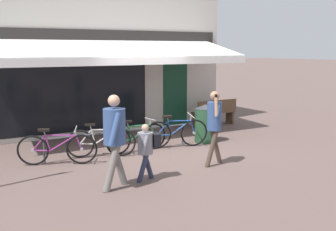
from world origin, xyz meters
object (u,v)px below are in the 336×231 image
object	(u,v)px
bicycle_purple	(57,149)
park_bench	(215,112)
pedestrian_adult	(214,119)
pedestrian_second_adult	(114,132)
bicycle_blue	(176,133)
bicycle_green	(137,138)
pedestrian_child	(147,146)
bicycle_silver	(101,142)
litter_bin	(205,123)

from	to	relation	value
bicycle_purple	park_bench	world-z (taller)	park_bench
park_bench	bicycle_purple	bearing A→B (deg)	-162.45
pedestrian_adult	pedestrian_second_adult	distance (m)	2.54
bicycle_blue	bicycle_green	bearing A→B (deg)	-171.74
bicycle_purple	pedestrian_child	xyz separation A→B (m)	(1.20, -1.97, 0.32)
bicycle_purple	pedestrian_second_adult	xyz separation A→B (m)	(0.47, -2.08, 0.68)
bicycle_silver	bicycle_blue	size ratio (longest dim) A/B	0.91
park_bench	pedestrian_adult	bearing A→B (deg)	-129.46
bicycle_blue	pedestrian_adult	bearing A→B (deg)	-80.01
park_bench	bicycle_blue	bearing A→B (deg)	-146.05
bicycle_green	bicycle_blue	size ratio (longest dim) A/B	0.99
bicycle_silver	bicycle_green	xyz separation A→B (m)	(0.95, 0.01, 0.00)
bicycle_blue	pedestrian_second_adult	distance (m)	3.49
bicycle_blue	litter_bin	distance (m)	1.08
pedestrian_child	park_bench	bearing A→B (deg)	-128.51
bicycle_blue	park_bench	bearing A→B (deg)	50.59
bicycle_purple	pedestrian_second_adult	size ratio (longest dim) A/B	0.93
bicycle_blue	bicycle_silver	bearing A→B (deg)	-168.49
bicycle_purple	pedestrian_child	distance (m)	2.32
pedestrian_child	pedestrian_second_adult	distance (m)	0.82
bicycle_silver	park_bench	world-z (taller)	park_bench
bicycle_green	pedestrian_child	size ratio (longest dim) A/B	1.50
pedestrian_adult	pedestrian_second_adult	xyz separation A→B (m)	(-2.52, -0.33, 0.03)
bicycle_green	litter_bin	size ratio (longest dim) A/B	1.61
pedestrian_second_adult	park_bench	size ratio (longest dim) A/B	1.09
bicycle_purple	pedestrian_child	size ratio (longest dim) A/B	1.45
pedestrian_child	pedestrian_second_adult	world-z (taller)	pedestrian_second_adult
bicycle_silver	pedestrian_second_adult	world-z (taller)	pedestrian_second_adult
litter_bin	park_bench	size ratio (longest dim) A/B	0.65
bicycle_blue	park_bench	size ratio (longest dim) A/B	1.06
litter_bin	park_bench	world-z (taller)	litter_bin
bicycle_blue	pedestrian_second_adult	xyz separation A→B (m)	(-2.66, -2.16, 0.66)
pedestrian_second_adult	park_bench	xyz separation A→B (m)	(5.47, 4.20, -0.59)
bicycle_blue	pedestrian_child	distance (m)	2.83
bicycle_purple	bicycle_green	world-z (taller)	bicycle_purple
pedestrian_adult	pedestrian_child	xyz separation A→B (m)	(-1.79, -0.21, -0.33)
pedestrian_adult	pedestrian_child	world-z (taller)	pedestrian_adult
bicycle_purple	litter_bin	bearing A→B (deg)	28.11
bicycle_green	park_bench	distance (m)	4.35
bicycle_silver	pedestrian_adult	world-z (taller)	pedestrian_adult
bicycle_green	litter_bin	distance (m)	2.14
bicycle_purple	pedestrian_adult	xyz separation A→B (m)	(2.99, -1.75, 0.65)
pedestrian_second_adult	bicycle_blue	bearing A→B (deg)	-142.02
bicycle_purple	bicycle_green	bearing A→B (deg)	30.28
bicycle_blue	pedestrian_adult	xyz separation A→B (m)	(-0.15, -1.83, 0.63)
bicycle_purple	bicycle_silver	xyz separation A→B (m)	(1.10, 0.18, -0.01)
pedestrian_second_adult	bicycle_silver	bearing A→B (deg)	-106.57
bicycle_purple	litter_bin	size ratio (longest dim) A/B	1.56
litter_bin	park_bench	bearing A→B (deg)	46.98
bicycle_purple	park_bench	distance (m)	6.31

